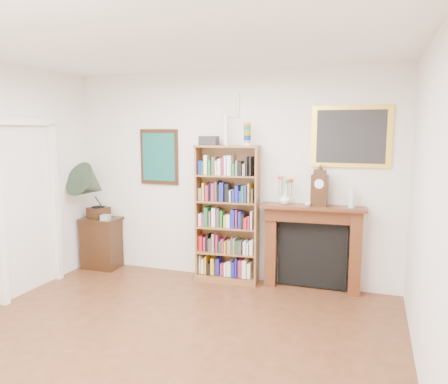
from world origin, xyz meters
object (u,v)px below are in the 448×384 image
fireplace (312,240)px  flower_vase (285,198)px  bookshelf (227,207)px  cd_stack (106,218)px  mantel_clock (320,189)px  side_cabinet (102,243)px  bottle_left (352,198)px  bottle_right (352,200)px  teacup (308,204)px  gramophone (91,187)px

fireplace → flower_vase: bearing=-173.9°
bookshelf → flower_vase: bookshelf is taller
cd_stack → mantel_clock: mantel_clock is taller
side_cabinet → bookshelf: bearing=-0.2°
bookshelf → bottle_left: bookshelf is taller
flower_vase → bottle_right: (0.81, 0.02, 0.03)m
teacup → bottle_left: 0.53m
fireplace → bottle_right: 0.72m
gramophone → mantel_clock: size_ratio=1.84×
bottle_left → bottle_right: 0.02m
fireplace → bottle_right: bearing=-8.5°
mantel_clock → flower_vase: 0.45m
side_cabinet → cd_stack: size_ratio=6.24×
bookshelf → gramophone: size_ratio=2.53×
mantel_clock → bottle_left: (0.38, 0.01, -0.10)m
gramophone → cd_stack: bearing=19.6°
bottle_right → teacup: bearing=-172.5°
side_cabinet → bottle_left: bottle_left is taller
fireplace → teacup: bearing=-120.8°
mantel_clock → bottle_left: bearing=8.7°
bookshelf → bottle_left: 1.59m
bookshelf → side_cabinet: 2.05m
mantel_clock → gramophone: bearing=-169.4°
mantel_clock → flower_vase: size_ratio=3.08×
cd_stack → gramophone: bearing=-175.8°
bookshelf → fireplace: size_ratio=1.61×
cd_stack → mantel_clock: bearing=3.3°
bookshelf → teacup: bookshelf is taller
cd_stack → fireplace: bearing=4.7°
teacup → bottle_left: bottle_left is taller
side_cabinet → mantel_clock: size_ratio=1.65×
bookshelf → teacup: (1.06, -0.04, 0.10)m
cd_stack → flower_vase: (2.55, 0.18, 0.38)m
bookshelf → cd_stack: size_ratio=17.58×
mantel_clock → bottle_left: 0.40m
side_cabinet → mantel_clock: 3.28m
teacup → side_cabinet: bearing=-179.8°
teacup → bottle_right: size_ratio=0.38×
teacup → bottle_right: (0.52, 0.07, 0.07)m
gramophone → bottle_right: 3.57m
flower_vase → fireplace: bearing=9.4°
gramophone → mantel_clock: gramophone is taller
cd_stack → bottle_right: bottle_right is taller
mantel_clock → bottle_left: size_ratio=1.89×
bookshelf → side_cabinet: bearing=176.1°
bottle_right → cd_stack: bearing=-176.7°
cd_stack → bottle_left: bearing=3.1°
cd_stack → bookshelf: bearing=5.2°
flower_vase → gramophone: bearing=-176.0°
side_cabinet → bottle_right: 3.62m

